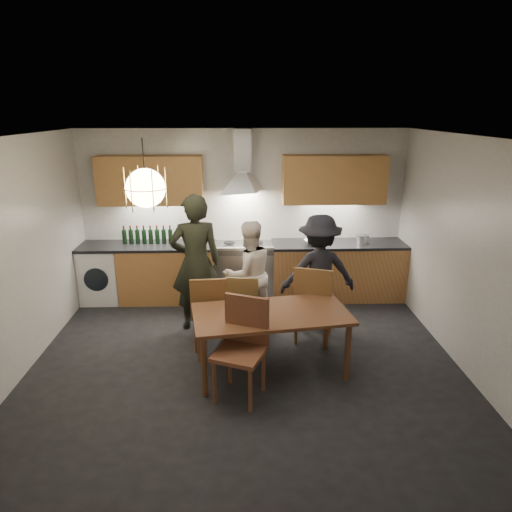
{
  "coord_description": "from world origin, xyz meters",
  "views": [
    {
      "loc": [
        -0.02,
        -4.77,
        2.87
      ],
      "look_at": [
        0.14,
        0.4,
        1.2
      ],
      "focal_mm": 32.0,
      "sensor_mm": 36.0,
      "label": 1
    }
  ],
  "objects_px": {
    "dining_table": "(271,319)",
    "person_right": "(319,272)",
    "mixing_bowl": "(314,242)",
    "wine_bottles": "(147,235)",
    "chair_back_left": "(209,308)",
    "person_left": "(196,263)",
    "person_mid": "(249,274)",
    "stock_pot": "(362,240)",
    "chair_front": "(243,341)"
  },
  "relations": [
    {
      "from": "dining_table",
      "to": "person_right",
      "type": "xyz_separation_m",
      "value": [
        0.71,
        1.11,
        0.15
      ]
    },
    {
      "from": "dining_table",
      "to": "mixing_bowl",
      "type": "distance_m",
      "value": 2.19
    },
    {
      "from": "mixing_bowl",
      "to": "wine_bottles",
      "type": "distance_m",
      "value": 2.55
    },
    {
      "from": "chair_back_left",
      "to": "mixing_bowl",
      "type": "bearing_deg",
      "value": -139.4
    },
    {
      "from": "chair_back_left",
      "to": "dining_table",
      "type": "bearing_deg",
      "value": 140.01
    },
    {
      "from": "person_left",
      "to": "person_right",
      "type": "height_order",
      "value": "person_left"
    },
    {
      "from": "chair_back_left",
      "to": "person_mid",
      "type": "distance_m",
      "value": 0.87
    },
    {
      "from": "mixing_bowl",
      "to": "stock_pot",
      "type": "bearing_deg",
      "value": 2.89
    },
    {
      "from": "chair_front",
      "to": "person_right",
      "type": "bearing_deg",
      "value": 78.38
    },
    {
      "from": "person_right",
      "to": "wine_bottles",
      "type": "relative_size",
      "value": 2.05
    },
    {
      "from": "wine_bottles",
      "to": "chair_front",
      "type": "bearing_deg",
      "value": -60.88
    },
    {
      "from": "chair_front",
      "to": "person_mid",
      "type": "height_order",
      "value": "person_mid"
    },
    {
      "from": "person_left",
      "to": "wine_bottles",
      "type": "bearing_deg",
      "value": -60.16
    },
    {
      "from": "person_left",
      "to": "mixing_bowl",
      "type": "height_order",
      "value": "person_left"
    },
    {
      "from": "chair_back_left",
      "to": "wine_bottles",
      "type": "relative_size",
      "value": 1.26
    },
    {
      "from": "chair_front",
      "to": "wine_bottles",
      "type": "xyz_separation_m",
      "value": [
        -1.44,
        2.59,
        0.44
      ]
    },
    {
      "from": "person_left",
      "to": "stock_pot",
      "type": "xyz_separation_m",
      "value": [
        2.46,
        0.92,
        0.04
      ]
    },
    {
      "from": "dining_table",
      "to": "chair_back_left",
      "type": "bearing_deg",
      "value": 135.52
    },
    {
      "from": "dining_table",
      "to": "wine_bottles",
      "type": "xyz_separation_m",
      "value": [
        -1.76,
        2.17,
        0.4
      ]
    },
    {
      "from": "chair_front",
      "to": "mixing_bowl",
      "type": "relative_size",
      "value": 3.52
    },
    {
      "from": "wine_bottles",
      "to": "chair_back_left",
      "type": "bearing_deg",
      "value": -57.93
    },
    {
      "from": "mixing_bowl",
      "to": "chair_front",
      "type": "bearing_deg",
      "value": -114.29
    },
    {
      "from": "dining_table",
      "to": "person_left",
      "type": "relative_size",
      "value": 0.99
    },
    {
      "from": "person_right",
      "to": "wine_bottles",
      "type": "distance_m",
      "value": 2.7
    },
    {
      "from": "person_mid",
      "to": "mixing_bowl",
      "type": "xyz_separation_m",
      "value": [
        1.01,
        0.82,
        0.2
      ]
    },
    {
      "from": "person_right",
      "to": "person_mid",
      "type": "bearing_deg",
      "value": -11.04
    },
    {
      "from": "mixing_bowl",
      "to": "person_left",
      "type": "bearing_deg",
      "value": -152.73
    },
    {
      "from": "dining_table",
      "to": "person_left",
      "type": "height_order",
      "value": "person_left"
    },
    {
      "from": "chair_front",
      "to": "wine_bottles",
      "type": "distance_m",
      "value": 2.99
    },
    {
      "from": "person_mid",
      "to": "person_right",
      "type": "relative_size",
      "value": 0.94
    },
    {
      "from": "person_mid",
      "to": "wine_bottles",
      "type": "distance_m",
      "value": 1.83
    },
    {
      "from": "dining_table",
      "to": "wine_bottles",
      "type": "bearing_deg",
      "value": 120.21
    },
    {
      "from": "wine_bottles",
      "to": "person_left",
      "type": "bearing_deg",
      "value": -51.09
    },
    {
      "from": "stock_pot",
      "to": "wine_bottles",
      "type": "relative_size",
      "value": 0.24
    },
    {
      "from": "dining_table",
      "to": "stock_pot",
      "type": "bearing_deg",
      "value": 44.66
    },
    {
      "from": "chair_front",
      "to": "stock_pot",
      "type": "bearing_deg",
      "value": 75.64
    },
    {
      "from": "person_right",
      "to": "person_left",
      "type": "bearing_deg",
      "value": -6.33
    },
    {
      "from": "chair_back_left",
      "to": "mixing_bowl",
      "type": "xyz_separation_m",
      "value": [
        1.51,
        1.51,
        0.38
      ]
    },
    {
      "from": "stock_pot",
      "to": "chair_front",
      "type": "bearing_deg",
      "value": -126.66
    },
    {
      "from": "person_mid",
      "to": "chair_front",
      "type": "bearing_deg",
      "value": 63.13
    },
    {
      "from": "dining_table",
      "to": "person_right",
      "type": "relative_size",
      "value": 1.16
    },
    {
      "from": "wine_bottles",
      "to": "dining_table",
      "type": "bearing_deg",
      "value": -50.97
    },
    {
      "from": "person_mid",
      "to": "stock_pot",
      "type": "bearing_deg",
      "value": -177.74
    },
    {
      "from": "person_left",
      "to": "chair_back_left",
      "type": "bearing_deg",
      "value": 99.1
    },
    {
      "from": "dining_table",
      "to": "chair_front",
      "type": "height_order",
      "value": "chair_front"
    },
    {
      "from": "chair_back_left",
      "to": "wine_bottles",
      "type": "bearing_deg",
      "value": -62.25
    },
    {
      "from": "dining_table",
      "to": "chair_back_left",
      "type": "distance_m",
      "value": 0.9
    },
    {
      "from": "dining_table",
      "to": "wine_bottles",
      "type": "height_order",
      "value": "wine_bottles"
    },
    {
      "from": "person_left",
      "to": "person_mid",
      "type": "xyz_separation_m",
      "value": [
        0.7,
        0.06,
        -0.19
      ]
    },
    {
      "from": "person_right",
      "to": "dining_table",
      "type": "bearing_deg",
      "value": 52.25
    }
  ]
}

